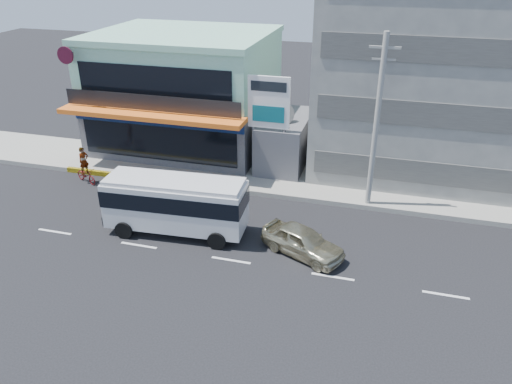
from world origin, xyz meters
TOP-DOWN VIEW (x-y plane):
  - ground at (0.00, 0.00)m, footprint 120.00×120.00m
  - sidewalk at (5.00, 9.50)m, footprint 70.00×5.00m
  - shop_building at (-8.00, 13.95)m, footprint 12.40×11.70m
  - concrete_building at (10.00, 15.00)m, footprint 16.00×12.00m
  - gap_structure at (0.00, 12.00)m, footprint 3.00×6.00m
  - satellite_dish at (0.00, 11.00)m, footprint 1.50×1.50m
  - billboard at (-0.50, 9.20)m, footprint 2.60×0.18m
  - utility_pole_near at (6.00, 7.40)m, footprint 1.60×0.30m
  - minibus at (-3.60, 1.80)m, footprint 7.55×2.99m
  - sedan at (3.25, 1.50)m, footprint 4.68×3.42m
  - motorcycle_rider at (-11.79, 5.94)m, footprint 1.99×1.36m

SIDE VIEW (x-z plane):
  - ground at x=0.00m, z-range 0.00..0.00m
  - sidewalk at x=5.00m, z-range 0.00..0.30m
  - sedan at x=3.25m, z-range 0.00..1.48m
  - motorcycle_rider at x=-11.79m, z-range -0.41..2.01m
  - gap_structure at x=0.00m, z-range 0.00..3.50m
  - minibus at x=-3.60m, z-range 0.30..3.40m
  - satellite_dish at x=0.00m, z-range 3.50..3.65m
  - shop_building at x=-8.00m, z-range 0.00..8.00m
  - billboard at x=-0.50m, z-range 1.48..8.38m
  - utility_pole_near at x=6.00m, z-range 0.15..10.15m
  - concrete_building at x=10.00m, z-range 0.00..14.00m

